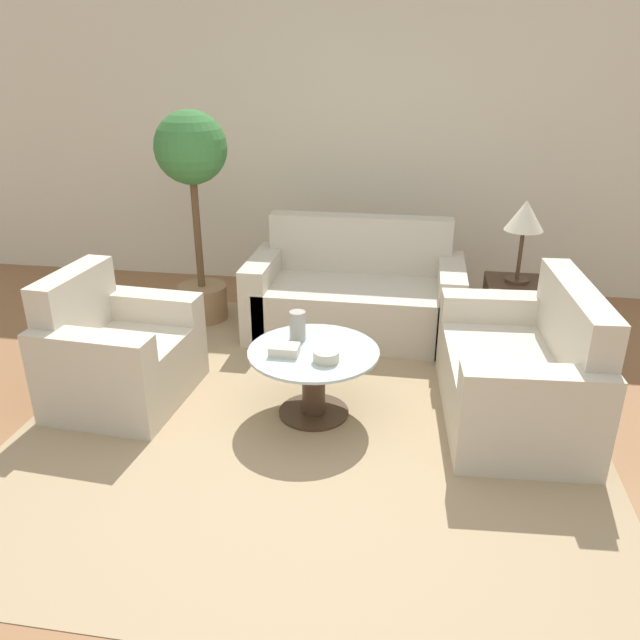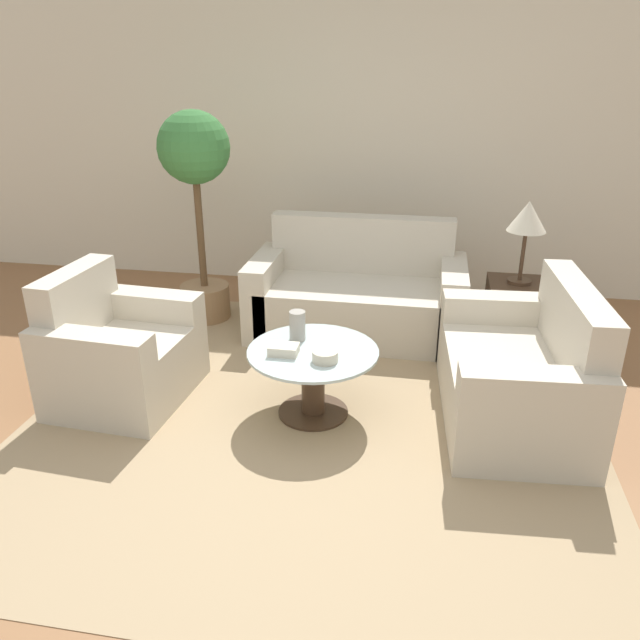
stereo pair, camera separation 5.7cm
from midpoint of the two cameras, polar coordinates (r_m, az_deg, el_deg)
ground_plane at (r=3.62m, az=-2.98°, el=-13.05°), size 14.00×14.00×0.00m
wall_back at (r=6.03m, az=3.06°, el=15.19°), size 10.00×0.06×2.60m
rug at (r=4.07m, az=-0.98°, el=-8.47°), size 3.53×3.58×0.01m
sofa_main at (r=5.14m, az=2.97°, el=2.17°), size 1.71×0.85×0.91m
armchair at (r=4.34m, az=-18.54°, el=-3.23°), size 0.84×0.96×0.87m
loveseat at (r=4.08m, az=17.80°, el=-4.90°), size 0.89×1.37×0.89m
coffee_table at (r=3.92m, az=-1.01°, el=-4.90°), size 0.82×0.82×0.45m
side_table at (r=5.10m, az=16.87°, el=0.58°), size 0.45×0.45×0.53m
table_lamp at (r=4.87m, az=17.89°, el=8.78°), size 0.29×0.29×0.63m
potted_plant at (r=5.24m, az=-11.80°, el=12.08°), size 0.58×0.58×1.74m
vase at (r=3.95m, az=-2.48°, el=-0.53°), size 0.10×0.10×0.19m
bowl at (r=3.70m, az=0.13°, el=-3.32°), size 0.16×0.16×0.07m
book_stack at (r=3.79m, az=-3.71°, el=-2.74°), size 0.18×0.13×0.06m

